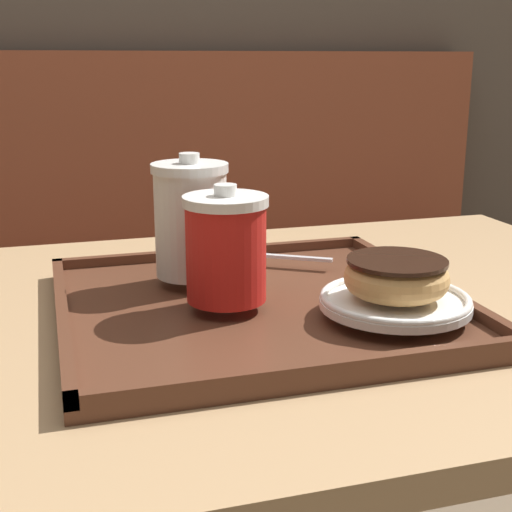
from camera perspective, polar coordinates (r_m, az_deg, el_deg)
The scene contains 8 objects.
booth_bench at distance 1.74m, azimuth -6.81°, elevation -7.14°, with size 1.68×0.44×1.00m.
cafe_table at distance 0.86m, azimuth 0.31°, elevation -13.55°, with size 1.03×0.70×0.72m.
serving_tray at distance 0.77m, azimuth 0.00°, elevation -4.06°, with size 0.42×0.40×0.02m.
coffee_cup_front at distance 0.73m, azimuth -2.41°, elevation 0.68°, with size 0.09×0.09×0.12m.
coffee_cup_rear at distance 0.81m, azimuth -5.24°, elevation 2.96°, with size 0.09×0.09×0.14m.
plate_with_chocolate_donut at distance 0.73m, azimuth 11.06°, elevation -3.53°, with size 0.15×0.15×0.01m.
donut_chocolate_glazed at distance 0.72m, azimuth 11.16°, elevation -1.61°, with size 0.10×0.10×0.04m.
spoon at distance 0.90m, azimuth -0.21°, elevation 0.27°, with size 0.12×0.09×0.01m.
Camera 1 is at (-0.22, -0.72, 0.98)m, focal length 50.00 mm.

